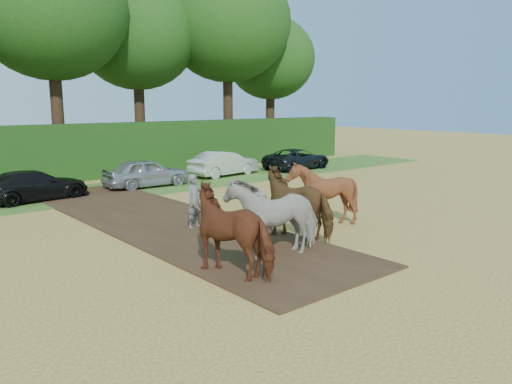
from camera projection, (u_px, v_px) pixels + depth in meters
ground at (259, 286)px, 11.45m from camera, size 120.00×120.00×0.00m
earth_strip at (163, 221)px, 17.66m from camera, size 4.50×17.00×0.05m
grass_verge at (53, 198)px, 21.97m from camera, size 50.00×5.00×0.03m
hedgerow at (20, 156)px, 25.09m from camera, size 46.00×1.60×3.00m
plough_team at (284, 208)px, 14.63m from camera, size 7.33×6.08×2.19m
parked_cars at (52, 183)px, 21.81m from camera, size 35.63×3.09×1.44m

